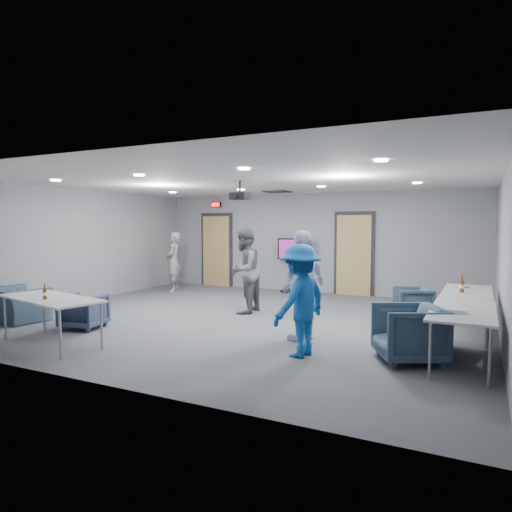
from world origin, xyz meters
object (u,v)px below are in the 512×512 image
at_px(person_d, 300,300).
at_px(chair_front_b, 17,305).
at_px(projector, 240,196).
at_px(table_right_a, 467,293).
at_px(bottle_front, 45,293).
at_px(bottle_right, 462,286).
at_px(person_c, 304,285).
at_px(chair_front_a, 84,311).
at_px(person_b, 244,270).
at_px(chair_right_a, 413,303).
at_px(table_right_b, 463,312).
at_px(person_a, 174,262).
at_px(chair_right_c, 409,333).
at_px(tv_stand, 294,262).
at_px(table_front_left, 51,300).
at_px(chair_right_b, 417,326).

bearing_deg(person_d, chair_front_b, -71.50).
bearing_deg(projector, table_right_a, 10.88).
distance_m(bottle_front, bottle_right, 6.67).
relative_size(person_d, bottle_right, 5.54).
bearing_deg(table_right_a, person_c, 125.89).
relative_size(person_c, chair_front_a, 2.58).
relative_size(chair_front_a, projector, 1.93).
relative_size(person_b, chair_right_a, 2.62).
relative_size(person_c, table_right_b, 0.93).
xyz_separation_m(bottle_right, projector, (-3.91, -0.54, 1.57)).
bearing_deg(bottle_front, person_c, 32.19).
relative_size(person_a, bottle_right, 5.77).
height_order(chair_right_c, tv_stand, tv_stand).
bearing_deg(chair_right_c, person_c, -132.45).
relative_size(person_b, tv_stand, 1.21).
distance_m(person_d, tv_stand, 6.09).
bearing_deg(person_a, person_d, 28.36).
distance_m(person_a, chair_right_c, 7.85).
xyz_separation_m(person_a, bottle_front, (1.74, -5.55, -0.01)).
distance_m(person_a, person_c, 6.16).
xyz_separation_m(table_right_a, table_right_b, (0.00, -1.90, 0.00)).
distance_m(person_b, projector, 1.66).
xyz_separation_m(person_a, chair_right_c, (6.80, -3.89, -0.44)).
relative_size(person_d, table_front_left, 0.78).
xyz_separation_m(chair_front_b, table_right_a, (7.74, 2.83, 0.36)).
xyz_separation_m(person_b, chair_right_c, (3.60, -2.02, -0.51)).
height_order(chair_right_a, chair_front_b, chair_front_b).
xyz_separation_m(person_d, chair_front_a, (-4.08, -0.12, -0.48)).
xyz_separation_m(person_b, tv_stand, (-0.15, 3.20, -0.06)).
height_order(person_b, chair_right_c, person_b).
distance_m(person_a, chair_front_a, 4.63).
bearing_deg(person_d, chair_front_a, -72.66).
bearing_deg(bottle_front, table_front_left, 111.42).
bearing_deg(person_a, person_b, 36.66).
bearing_deg(bottle_front, person_a, 107.41).
height_order(chair_front_b, table_right_a, table_right_a).
bearing_deg(table_right_a, person_d, 140.99).
xyz_separation_m(chair_right_b, projector, (-3.34, 0.52, 2.09)).
bearing_deg(person_d, tv_stand, -141.90).
relative_size(person_a, chair_right_c, 1.94).
height_order(chair_front_b, table_front_left, table_front_left).
bearing_deg(chair_right_b, tv_stand, -129.39).
distance_m(person_a, chair_right_a, 6.55).
height_order(chair_right_b, chair_front_b, chair_front_b).
xyz_separation_m(chair_front_a, projector, (2.16, 1.89, 2.09)).
relative_size(table_right_a, table_right_b, 0.96).
bearing_deg(chair_right_b, projector, -88.74).
distance_m(person_d, chair_right_c, 1.53).
height_order(person_c, chair_right_c, person_c).
height_order(person_a, chair_front_b, person_a).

